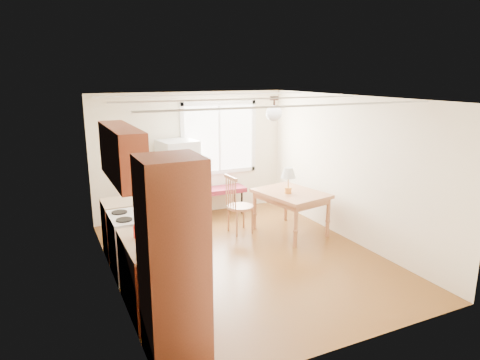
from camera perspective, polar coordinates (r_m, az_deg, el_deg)
room_shell at (r=6.48m, az=0.77°, el=-0.22°), size 4.60×5.60×2.62m
kitchen_run at (r=5.49m, az=-12.65°, el=-7.73°), size 0.65×3.40×2.20m
window_unit at (r=8.88m, az=-2.79°, el=5.61°), size 1.64×0.05×1.51m
pendant_light at (r=6.99m, az=4.55°, el=8.98°), size 0.26×0.26×0.40m
refrigerator at (r=8.36m, az=-8.19°, el=-0.23°), size 0.74×0.74×1.62m
bench at (r=8.80m, az=-3.22°, el=-1.50°), size 1.23×0.49×0.56m
dining_table at (r=7.77m, az=6.78°, el=-2.32°), size 1.16×1.40×0.77m
chair at (r=7.70m, az=-0.63°, el=-2.77°), size 0.47×0.47×1.08m
table_lamp at (r=7.57m, az=6.48°, el=0.69°), size 0.27×0.27×0.46m
coffee_maker at (r=4.94m, az=-11.42°, el=-7.77°), size 0.22×0.26×0.36m
kettle at (r=5.38m, az=-13.51°, el=-6.64°), size 0.10×0.10×0.20m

